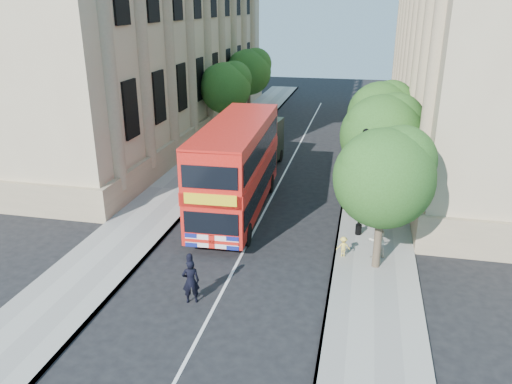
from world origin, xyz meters
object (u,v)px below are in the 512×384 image
Objects in this scene: double_decker_bus at (237,165)px; woman_pedestrian at (377,240)px; lamp_post at (362,187)px; box_van at (259,147)px; police_constable at (191,281)px.

woman_pedestrian is (7.17, -3.74, -1.68)m from double_decker_bus.
lamp_post is 11.65m from box_van.
double_decker_bus is at bearing 166.38° from lamp_post.
woman_pedestrian is at bearing -29.73° from double_decker_bus.
woman_pedestrian is (7.69, -11.54, -0.53)m from box_van.
box_van reaches higher than police_constable.
box_van reaches higher than woman_pedestrian.
police_constable is at bearing -130.08° from lamp_post.
double_decker_bus is at bearing -81.08° from box_van.
box_van is (-6.89, 9.34, -1.02)m from lamp_post.
lamp_post reaches higher than police_constable.
lamp_post is 0.49× the size of double_decker_bus.
police_constable is 8.28m from woman_pedestrian.
box_van is 3.13× the size of police_constable.
lamp_post reaches higher than woman_pedestrian.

